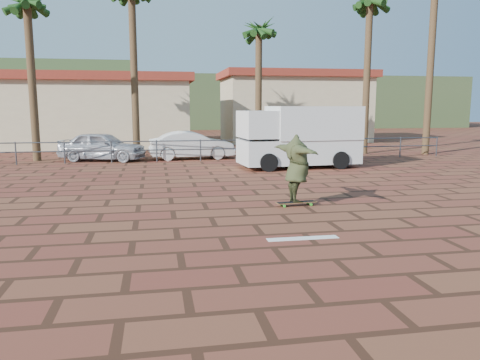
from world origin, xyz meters
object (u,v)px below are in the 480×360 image
(car_silver, at_px, (102,146))
(campervan, at_px, (300,135))
(skateboarder, at_px, (297,168))
(car_white, at_px, (192,145))
(longboard, at_px, (296,203))

(car_silver, bearing_deg, campervan, -97.75)
(campervan, bearing_deg, skateboarder, -112.39)
(campervan, bearing_deg, car_silver, 150.18)
(skateboarder, bearing_deg, car_silver, 16.32)
(car_white, bearing_deg, longboard, -175.57)
(skateboarder, xyz_separation_m, car_silver, (-5.94, 11.30, -0.29))
(car_silver, distance_m, car_white, 4.16)
(campervan, distance_m, car_white, 5.76)
(skateboarder, bearing_deg, longboard, 105.14)
(longboard, distance_m, campervan, 7.84)
(longboard, xyz_separation_m, car_white, (-1.78, 11.30, 0.58))
(longboard, xyz_separation_m, skateboarder, (0.00, 0.00, 0.88))
(car_silver, relative_size, car_white, 0.98)
(campervan, xyz_separation_m, car_white, (-4.16, 3.93, -0.66))
(skateboarder, relative_size, car_silver, 0.53)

